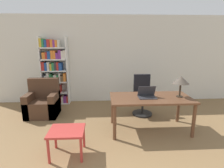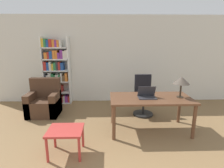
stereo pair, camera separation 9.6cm
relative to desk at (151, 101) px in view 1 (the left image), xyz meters
The scene contains 8 objects.
wall_back 2.26m from the desk, 108.74° to the left, with size 8.00×0.06×2.70m.
desk is the anchor object (origin of this frame).
laptop 0.17m from the desk, behind, with size 0.37×0.25×0.24m.
table_lamp 0.77m from the desk, ahead, with size 0.34×0.34×0.45m.
office_chair 0.93m from the desk, 87.93° to the left, with size 0.53×0.53×1.06m.
side_table_blue 1.85m from the desk, 153.81° to the right, with size 0.59×0.49×0.47m.
armchair 2.79m from the desk, 160.31° to the left, with size 0.79×0.66×0.96m.
bookshelf 3.13m from the desk, 143.53° to the left, with size 0.81×0.28×2.05m.
Camera 1 is at (-0.33, -1.01, 1.91)m, focal length 28.00 mm.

